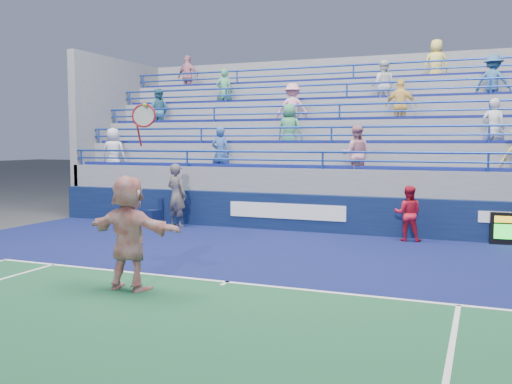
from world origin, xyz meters
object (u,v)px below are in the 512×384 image
at_px(line_judge, 177,195).
at_px(ball_girl, 408,214).
at_px(judge_chair, 153,216).
at_px(tennis_player, 129,233).

xyz_separation_m(line_judge, ball_girl, (7.02, 0.02, -0.24)).
distance_m(line_judge, ball_girl, 7.02).
bearing_deg(judge_chair, tennis_player, -60.76).
relative_size(judge_chair, tennis_player, 0.25).
distance_m(tennis_player, line_judge, 7.64).
relative_size(tennis_player, ball_girl, 2.22).
xyz_separation_m(tennis_player, line_judge, (-3.05, 7.00, -0.05)).
height_order(line_judge, ball_girl, line_judge).
bearing_deg(ball_girl, line_judge, -4.58).
bearing_deg(line_judge, judge_chair, -1.41).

